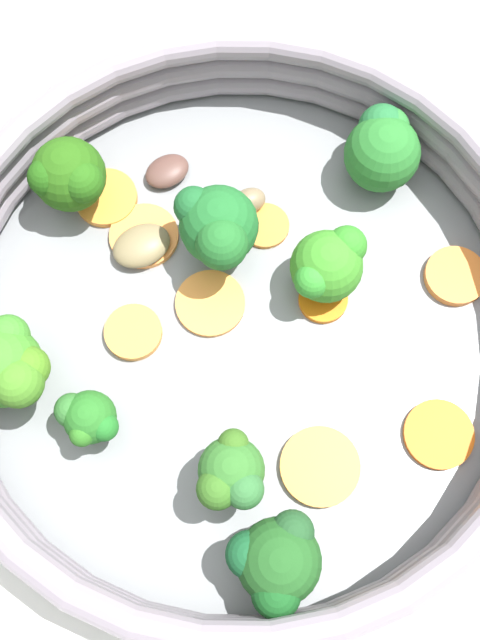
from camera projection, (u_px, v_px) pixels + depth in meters
name	position (u px, v px, depth m)	size (l,w,h in m)	color
ground_plane	(240.00, 335.00, 0.45)	(4.00, 4.00, 0.00)	white
skillet	(240.00, 332.00, 0.45)	(0.33, 0.33, 0.01)	gray
skillet_rim_wall	(240.00, 314.00, 0.42)	(0.35, 0.35, 0.05)	gray
carrot_slice_0	(106.00, 198.00, 0.46)	(0.04, 0.04, 0.01)	orange
carrot_slice_1	(144.00, 236.00, 0.46)	(0.04, 0.04, 0.00)	#F48D40
carrot_slice_2	(455.00, 276.00, 0.45)	(0.04, 0.04, 0.01)	orange
carrot_slice_3	(133.00, 332.00, 0.44)	(0.03, 0.03, 0.01)	#F9933A
carrot_slice_4	(320.00, 467.00, 0.41)	(0.04, 0.04, 0.01)	orange
carrot_slice_5	(323.00, 300.00, 0.44)	(0.03, 0.03, 0.00)	orange
carrot_slice_6	(265.00, 226.00, 0.46)	(0.03, 0.03, 0.00)	orange
carrot_slice_7	(439.00, 434.00, 0.42)	(0.04, 0.04, 0.00)	orange
carrot_slice_8	(211.00, 303.00, 0.44)	(0.04, 0.04, 0.00)	#F7933E
broccoli_floret_0	(88.00, 418.00, 0.40)	(0.03, 0.04, 0.04)	#7AA46D
broccoli_floret_1	(328.00, 265.00, 0.43)	(0.05, 0.04, 0.05)	#5C8E4D
broccoli_floret_2	(276.00, 562.00, 0.37)	(0.05, 0.05, 0.05)	#7A944D
broccoli_floret_3	(8.00, 366.00, 0.40)	(0.05, 0.05, 0.05)	olive
broccoli_floret_4	(71.00, 174.00, 0.44)	(0.05, 0.05, 0.05)	#7DA369
broccoli_floret_5	(384.00, 148.00, 0.45)	(0.05, 0.05, 0.05)	#7FAB6B
broccoli_floret_6	(218.00, 229.00, 0.42)	(0.05, 0.05, 0.06)	#83AD60
broccoli_floret_7	(231.00, 474.00, 0.38)	(0.04, 0.04, 0.05)	#6DA34E
mushroom_piece_0	(167.00, 171.00, 0.47)	(0.03, 0.02, 0.01)	brown
mushroom_piece_1	(136.00, 251.00, 0.45)	(0.04, 0.03, 0.01)	olive
mushroom_piece_2	(249.00, 201.00, 0.46)	(0.02, 0.02, 0.01)	#7B694C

